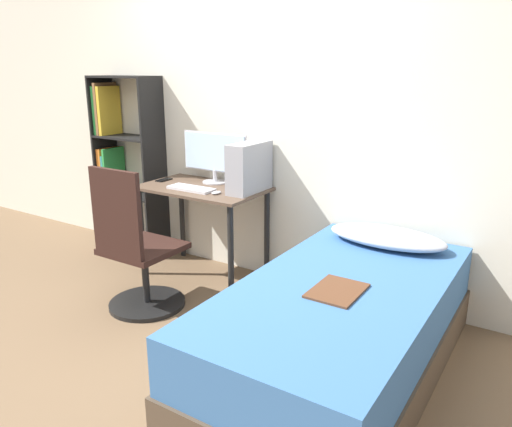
# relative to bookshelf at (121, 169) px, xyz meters

# --- Properties ---
(ground_plane) EXTENTS (14.00, 14.00, 0.00)m
(ground_plane) POSITION_rel_bookshelf_xyz_m (1.37, -1.33, -0.74)
(ground_plane) COLOR brown
(wall_back) EXTENTS (8.00, 0.05, 2.50)m
(wall_back) POSITION_rel_bookshelf_xyz_m (1.37, 0.17, 0.51)
(wall_back) COLOR silver
(wall_back) RESTS_ON ground_plane
(desk) EXTENTS (0.99, 0.60, 0.75)m
(desk) POSITION_rel_bookshelf_xyz_m (1.08, -0.15, -0.12)
(desk) COLOR brown
(desk) RESTS_ON ground_plane
(bookshelf) EXTENTS (0.64, 0.29, 1.58)m
(bookshelf) POSITION_rel_bookshelf_xyz_m (0.00, 0.00, 0.00)
(bookshelf) COLOR black
(bookshelf) RESTS_ON ground_plane
(office_chair) EXTENTS (0.54, 0.54, 1.03)m
(office_chair) POSITION_rel_bookshelf_xyz_m (1.07, -0.87, -0.35)
(office_chair) COLOR black
(office_chair) RESTS_ON ground_plane
(bed) EXTENTS (1.00, 1.96, 0.54)m
(bed) POSITION_rel_bookshelf_xyz_m (2.56, -0.83, -0.48)
(bed) COLOR #4C3D2D
(bed) RESTS_ON ground_plane
(pillow) EXTENTS (0.76, 0.36, 0.11)m
(pillow) POSITION_rel_bookshelf_xyz_m (2.56, -0.11, -0.15)
(pillow) COLOR #B2B7C6
(pillow) RESTS_ON bed
(magazine) EXTENTS (0.24, 0.32, 0.01)m
(magazine) POSITION_rel_bookshelf_xyz_m (2.57, -0.93, -0.19)
(magazine) COLOR #56331E
(magazine) RESTS_ON bed
(monitor) EXTENTS (0.61, 0.21, 0.40)m
(monitor) POSITION_rel_bookshelf_xyz_m (1.07, 0.03, 0.23)
(monitor) COLOR #B7B7BC
(monitor) RESTS_ON desk
(keyboard) EXTENTS (0.38, 0.14, 0.02)m
(keyboard) POSITION_rel_bookshelf_xyz_m (1.07, -0.27, 0.01)
(keyboard) COLOR silver
(keyboard) RESTS_ON desk
(pc_tower) EXTENTS (0.16, 0.41, 0.37)m
(pc_tower) POSITION_rel_bookshelf_xyz_m (1.47, -0.08, 0.19)
(pc_tower) COLOR #99999E
(pc_tower) RESTS_ON desk
(mouse) EXTENTS (0.06, 0.09, 0.02)m
(mouse) POSITION_rel_bookshelf_xyz_m (1.31, -0.27, 0.01)
(mouse) COLOR silver
(mouse) RESTS_ON desk
(phone) EXTENTS (0.07, 0.14, 0.01)m
(phone) POSITION_rel_bookshelf_xyz_m (0.67, -0.14, 0.01)
(phone) COLOR black
(phone) RESTS_ON desk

